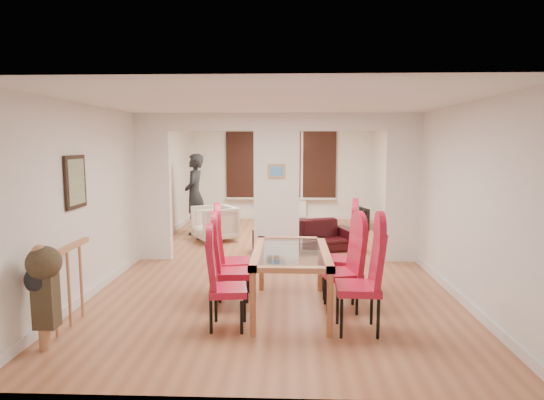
# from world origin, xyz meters

# --- Properties ---
(floor) EXTENTS (5.00, 9.00, 0.01)m
(floor) POSITION_xyz_m (0.00, 0.00, 0.00)
(floor) COLOR #A46342
(floor) RESTS_ON ground
(room_walls) EXTENTS (5.00, 9.00, 2.60)m
(room_walls) POSITION_xyz_m (0.00, 0.00, 1.30)
(room_walls) COLOR silver
(room_walls) RESTS_ON floor
(divider_wall) EXTENTS (5.00, 0.18, 2.60)m
(divider_wall) POSITION_xyz_m (0.00, 0.00, 1.30)
(divider_wall) COLOR white
(divider_wall) RESTS_ON floor
(bay_window_blinds) EXTENTS (3.00, 0.08, 1.80)m
(bay_window_blinds) POSITION_xyz_m (0.00, 4.44, 1.50)
(bay_window_blinds) COLOR black
(bay_window_blinds) RESTS_ON room_walls
(radiator) EXTENTS (1.40, 0.08, 0.50)m
(radiator) POSITION_xyz_m (0.00, 4.40, 0.30)
(radiator) COLOR white
(radiator) RESTS_ON floor
(pendant_light) EXTENTS (0.36, 0.36, 0.36)m
(pendant_light) POSITION_xyz_m (0.30, 3.30, 2.15)
(pendant_light) COLOR orange
(pendant_light) RESTS_ON room_walls
(stair_newel) EXTENTS (0.40, 1.20, 1.10)m
(stair_newel) POSITION_xyz_m (-2.25, -3.20, 0.55)
(stair_newel) COLOR #B57853
(stair_newel) RESTS_ON floor
(wall_poster) EXTENTS (0.04, 0.52, 0.67)m
(wall_poster) POSITION_xyz_m (-2.47, -2.40, 1.60)
(wall_poster) COLOR gray
(wall_poster) RESTS_ON room_walls
(pillar_photo) EXTENTS (0.30, 0.03, 0.25)m
(pillar_photo) POSITION_xyz_m (0.00, -0.10, 1.60)
(pillar_photo) COLOR #4C8CD8
(pillar_photo) RESTS_ON divider_wall
(dining_table) EXTENTS (0.93, 1.65, 0.78)m
(dining_table) POSITION_xyz_m (0.25, -2.51, 0.39)
(dining_table) COLOR #9F5D3A
(dining_table) RESTS_ON floor
(dining_chair_la) EXTENTS (0.47, 0.47, 1.04)m
(dining_chair_la) POSITION_xyz_m (-0.46, -3.07, 0.52)
(dining_chair_la) COLOR #A7112C
(dining_chair_la) RESTS_ON floor
(dining_chair_lb) EXTENTS (0.48, 0.48, 1.09)m
(dining_chair_lb) POSITION_xyz_m (-0.50, -2.45, 0.54)
(dining_chair_lb) COLOR #A7112C
(dining_chair_lb) RESTS_ON floor
(dining_chair_lc) EXTENTS (0.54, 0.54, 1.13)m
(dining_chair_lc) POSITION_xyz_m (-0.52, -2.03, 0.56)
(dining_chair_lc) COLOR #A7112C
(dining_chair_lc) RESTS_ON floor
(dining_chair_ra) EXTENTS (0.48, 0.48, 1.18)m
(dining_chair_ra) POSITION_xyz_m (0.98, -3.12, 0.59)
(dining_chair_ra) COLOR #A7112C
(dining_chair_ra) RESTS_ON floor
(dining_chair_rb) EXTENTS (0.53, 0.53, 1.09)m
(dining_chair_rb) POSITION_xyz_m (0.87, -2.45, 0.55)
(dining_chair_rb) COLOR #A7112C
(dining_chair_rb) RESTS_ON floor
(dining_chair_rc) EXTENTS (0.56, 0.56, 1.17)m
(dining_chair_rc) POSITION_xyz_m (0.89, -1.91, 0.59)
(dining_chair_rc) COLOR #A7112C
(dining_chair_rc) RESTS_ON floor
(sofa) EXTENTS (2.11, 1.37, 0.57)m
(sofa) POSITION_xyz_m (0.55, 0.72, 0.29)
(sofa) COLOR black
(sofa) RESTS_ON floor
(armchair) EXTENTS (1.12, 1.13, 0.76)m
(armchair) POSITION_xyz_m (-1.37, 1.55, 0.38)
(armchair) COLOR beige
(armchair) RESTS_ON floor
(person) EXTENTS (0.68, 0.45, 1.85)m
(person) POSITION_xyz_m (-1.94, 2.28, 0.92)
(person) COLOR black
(person) RESTS_ON floor
(television) EXTENTS (0.91, 0.37, 0.53)m
(television) POSITION_xyz_m (1.91, 3.17, 0.26)
(television) COLOR black
(television) RESTS_ON floor
(coffee_table) EXTENTS (1.04, 0.56, 0.23)m
(coffee_table) POSITION_xyz_m (0.33, 2.56, 0.12)
(coffee_table) COLOR black
(coffee_table) RESTS_ON floor
(bottle) EXTENTS (0.06, 0.06, 0.26)m
(bottle) POSITION_xyz_m (0.38, 2.45, 0.36)
(bottle) COLOR #143F19
(bottle) RESTS_ON coffee_table
(bowl) EXTENTS (0.22, 0.22, 0.05)m
(bowl) POSITION_xyz_m (0.14, 2.65, 0.26)
(bowl) COLOR black
(bowl) RESTS_ON coffee_table
(shoes) EXTENTS (0.23, 0.24, 0.09)m
(shoes) POSITION_xyz_m (-0.06, -0.23, 0.05)
(shoes) COLOR black
(shoes) RESTS_ON floor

